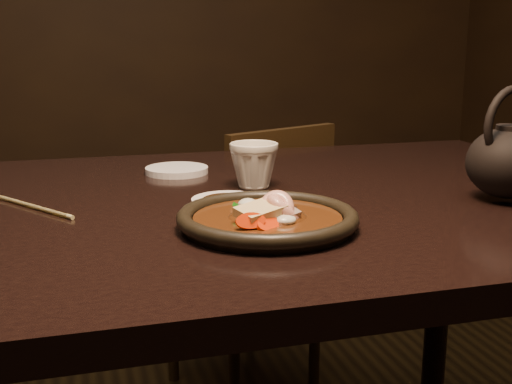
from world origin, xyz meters
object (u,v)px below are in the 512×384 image
object	(u,v)px
table	(183,246)
plate	(267,219)
chair	(256,252)
tea_cup	(254,164)
teapot	(510,159)

from	to	relation	value
table	plate	xyz separation A→B (m)	(0.09, -0.18, 0.09)
chair	plate	world-z (taller)	chair
tea_cup	teapot	xyz separation A→B (m)	(0.37, -0.20, 0.03)
chair	teapot	world-z (taller)	teapot
plate	teapot	world-z (taller)	teapot
table	chair	bearing A→B (deg)	64.47
teapot	chair	bearing A→B (deg)	89.64
table	plate	world-z (taller)	plate
plate	teapot	xyz separation A→B (m)	(0.42, 0.05, 0.06)
tea_cup	teapot	world-z (taller)	teapot
chair	teapot	xyz separation A→B (m)	(0.20, -0.78, 0.39)
chair	teapot	distance (m)	0.89
plate	teapot	bearing A→B (deg)	6.38
table	chair	distance (m)	0.75
teapot	table	bearing A→B (deg)	150.06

